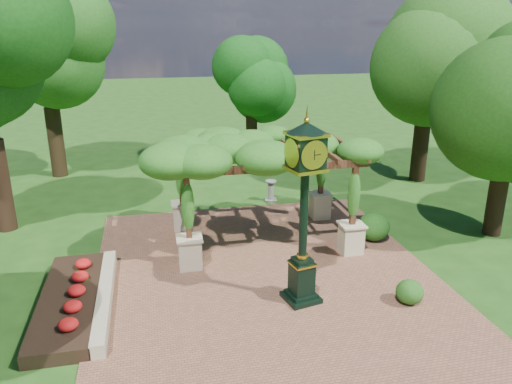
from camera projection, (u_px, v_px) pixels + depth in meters
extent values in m
plane|color=#1E4714|center=(275.00, 294.00, 13.95)|extent=(120.00, 120.00, 0.00)
cube|color=brown|center=(267.00, 277.00, 14.87)|extent=(10.00, 12.00, 0.04)
cube|color=#C6B793|center=(105.00, 297.00, 13.43)|extent=(0.35, 5.00, 0.40)
cube|color=red|center=(70.00, 301.00, 13.25)|extent=(1.50, 5.00, 0.36)
cube|color=black|center=(301.00, 297.00, 13.60)|extent=(1.05, 1.05, 0.13)
cube|color=black|center=(302.00, 278.00, 13.41)|extent=(0.65, 0.65, 0.98)
cube|color=gold|center=(302.00, 263.00, 13.27)|extent=(0.73, 0.73, 0.04)
cylinder|color=black|center=(304.00, 213.00, 12.81)|extent=(0.26, 0.26, 2.52)
cube|color=black|center=(306.00, 151.00, 12.29)|extent=(0.92, 0.92, 0.77)
cylinder|color=white|center=(314.00, 155.00, 11.95)|extent=(0.65, 0.18, 0.66)
cone|color=black|center=(307.00, 127.00, 12.09)|extent=(1.18, 1.18, 0.27)
sphere|color=gold|center=(307.00, 121.00, 12.04)|extent=(0.15, 0.15, 0.15)
cube|color=beige|center=(190.00, 253.00, 15.29)|extent=(0.69, 0.69, 0.95)
cube|color=#502C1B|center=(188.00, 207.00, 14.81)|extent=(0.17, 0.17, 1.94)
cube|color=beige|center=(351.00, 239.00, 16.31)|extent=(0.69, 0.69, 0.95)
cube|color=#502C1B|center=(354.00, 195.00, 15.83)|extent=(0.17, 0.17, 1.94)
cube|color=beige|center=(183.00, 216.00, 18.21)|extent=(0.69, 0.69, 0.95)
cube|color=#502C1B|center=(181.00, 177.00, 17.73)|extent=(0.17, 0.17, 1.94)
cube|color=beige|center=(320.00, 206.00, 19.24)|extent=(0.69, 0.69, 0.95)
cube|color=#502C1B|center=(321.00, 169.00, 18.75)|extent=(0.17, 0.17, 1.94)
cube|color=#502C1B|center=(274.00, 168.00, 14.98)|extent=(6.10, 0.19, 0.23)
cube|color=#502C1B|center=(253.00, 144.00, 17.91)|extent=(6.10, 0.19, 0.23)
ellipsoid|color=#28621C|center=(263.00, 147.00, 16.35)|extent=(6.12, 3.82, 1.05)
cube|color=gray|center=(271.00, 200.00, 21.28)|extent=(0.54, 0.54, 0.09)
cylinder|color=gray|center=(271.00, 191.00, 21.15)|extent=(0.28, 0.28, 0.82)
cylinder|color=gray|center=(271.00, 181.00, 21.01)|extent=(0.51, 0.51, 0.05)
ellipsoid|color=#235518|center=(410.00, 292.00, 13.36)|extent=(0.95, 0.95, 0.66)
ellipsoid|color=#215718|center=(374.00, 226.00, 17.23)|extent=(1.43, 1.43, 0.98)
ellipsoid|color=#285919|center=(323.00, 197.00, 20.66)|extent=(0.91, 0.91, 0.63)
cylinder|color=#341F15|center=(0.00, 186.00, 17.85)|extent=(0.70, 0.70, 3.37)
cylinder|color=#302312|center=(56.00, 142.00, 24.31)|extent=(0.73, 0.73, 3.39)
ellipsoid|color=#215518|center=(44.00, 49.00, 22.91)|extent=(4.85, 4.85, 5.35)
cylinder|color=black|center=(252.00, 137.00, 27.45)|extent=(0.62, 0.62, 2.52)
ellipsoid|color=#114411|center=(251.00, 77.00, 26.41)|extent=(3.84, 3.84, 3.97)
cylinder|color=black|center=(421.00, 144.00, 23.60)|extent=(0.74, 0.74, 3.56)
ellipsoid|color=#224F16|center=(431.00, 43.00, 22.12)|extent=(5.13, 5.13, 5.62)
cylinder|color=black|center=(497.00, 197.00, 17.54)|extent=(0.62, 0.62, 2.80)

